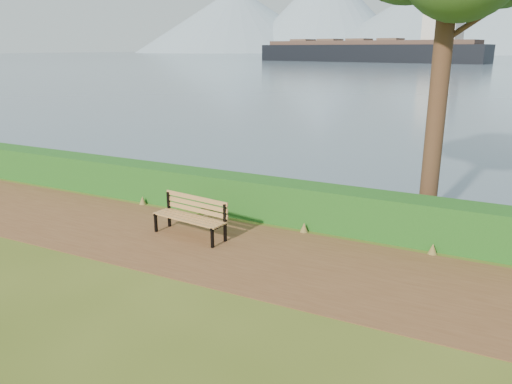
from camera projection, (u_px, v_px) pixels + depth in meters
The scene contains 7 objects.
ground at pixel (199, 251), 10.72m from camera, with size 140.00×140.00×0.00m, color #435217.
path at pixel (207, 246), 10.97m from camera, with size 40.00×3.40×0.01m, color brown.
hedge at pixel (254, 197), 12.80m from camera, with size 32.00×0.85×1.00m, color #134212.
water at pixel (503, 57), 233.58m from camera, with size 700.00×510.00×0.00m, color #485F74.
mountains at pixel (500, 13), 355.04m from camera, with size 585.00×190.00×70.00m.
bench at pixel (192, 214), 11.42m from camera, with size 1.89×0.78×0.92m.
cargo_ship at pixel (374, 51), 149.74m from camera, with size 71.26×23.66×21.38m.
Camera 1 is at (5.57, -8.32, 4.19)m, focal length 35.00 mm.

